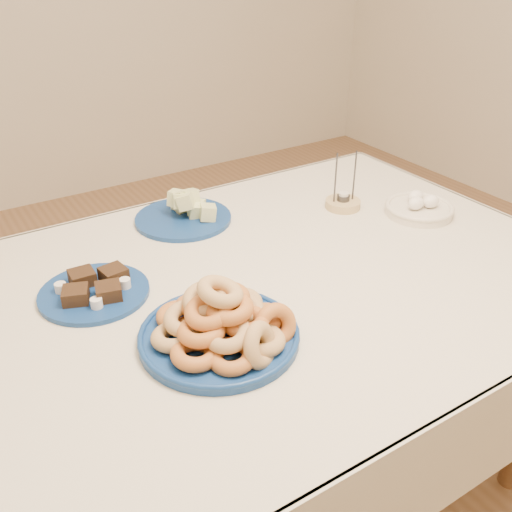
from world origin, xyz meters
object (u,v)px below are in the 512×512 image
at_px(candle_holder, 343,203).
at_px(egg_bowl, 419,208).
at_px(donut_platter, 221,325).
at_px(brownie_plate, 95,290).
at_px(dining_table, 245,320).
at_px(melon_plate, 185,212).

height_order(candle_holder, egg_bowl, candle_holder).
height_order(donut_platter, egg_bowl, donut_platter).
height_order(brownie_plate, egg_bowl, egg_bowl).
xyz_separation_m(donut_platter, egg_bowl, (0.78, 0.21, -0.02)).
distance_m(candle_holder, egg_bowl, 0.22).
relative_size(dining_table, egg_bowl, 8.06).
distance_m(donut_platter, brownie_plate, 0.35).
relative_size(melon_plate, brownie_plate, 1.16).
height_order(donut_platter, melon_plate, donut_platter).
height_order(dining_table, donut_platter, donut_platter).
bearing_deg(brownie_plate, dining_table, -24.41).
distance_m(dining_table, egg_bowl, 0.65).
relative_size(donut_platter, candle_holder, 2.47).
xyz_separation_m(dining_table, donut_platter, (-0.15, -0.16, 0.15)).
bearing_deg(egg_bowl, brownie_plate, 174.31).
relative_size(dining_table, donut_platter, 3.94).
xyz_separation_m(melon_plate, candle_holder, (0.44, -0.18, -0.01)).
bearing_deg(donut_platter, dining_table, 46.39).
bearing_deg(candle_holder, dining_table, -156.52).
bearing_deg(candle_holder, donut_platter, -149.71).
bearing_deg(egg_bowl, dining_table, -175.57).
bearing_deg(melon_plate, candle_holder, -22.21).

